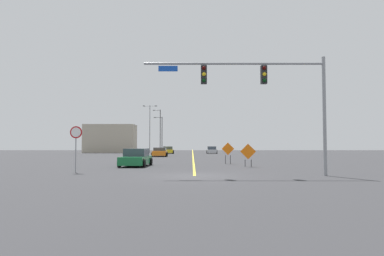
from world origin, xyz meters
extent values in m
plane|color=#2D2D30|center=(0.00, 0.00, 0.00)|extent=(163.42, 163.42, 0.00)
cube|color=yellow|center=(0.00, 45.39, 0.00)|extent=(0.16, 90.79, 0.01)
cylinder|color=gray|center=(7.39, 0.00, 3.39)|extent=(0.20, 0.20, 6.79)
cylinder|color=gray|center=(2.25, 0.00, 6.40)|extent=(10.29, 0.14, 0.14)
cube|color=black|center=(3.96, 0.00, 5.75)|extent=(0.34, 0.32, 1.05)
sphere|color=#3A0503|center=(3.96, -0.17, 6.10)|extent=(0.22, 0.22, 0.22)
sphere|color=yellow|center=(3.96, -0.17, 5.75)|extent=(0.22, 0.22, 0.22)
sphere|color=black|center=(3.96, -0.17, 5.40)|extent=(0.22, 0.22, 0.22)
cube|color=black|center=(0.53, 0.00, 5.75)|extent=(0.34, 0.32, 1.05)
sphere|color=#3A0503|center=(0.53, -0.17, 6.10)|extent=(0.22, 0.22, 0.22)
sphere|color=yellow|center=(0.53, -0.17, 5.75)|extent=(0.22, 0.22, 0.22)
sphere|color=black|center=(0.53, -0.17, 5.40)|extent=(0.22, 0.22, 0.22)
cube|color=#1447B7|center=(-1.52, 0.00, 6.11)|extent=(1.10, 0.03, 0.32)
cylinder|color=gray|center=(-7.45, 2.11, 1.08)|extent=(0.07, 0.07, 2.15)
cylinder|color=#B20F14|center=(-7.45, 2.11, 2.53)|extent=(0.76, 0.03, 0.76)
cylinder|color=white|center=(-7.45, 2.09, 2.53)|extent=(0.61, 0.01, 0.61)
cylinder|color=black|center=(-7.09, 59.81, 4.06)|extent=(0.16, 0.16, 8.12)
cylinder|color=black|center=(-7.94, 59.81, 7.97)|extent=(1.69, 0.08, 0.08)
cube|color=#262628|center=(-8.79, 59.81, 7.97)|extent=(0.44, 0.24, 0.14)
cylinder|color=black|center=(-7.70, 61.82, 4.99)|extent=(0.16, 0.16, 9.99)
cylinder|color=black|center=(-8.47, 61.82, 9.84)|extent=(1.54, 0.08, 0.08)
cube|color=#262628|center=(-9.24, 61.82, 9.84)|extent=(0.44, 0.24, 0.14)
cylinder|color=gray|center=(-8.74, 50.16, 4.86)|extent=(0.16, 0.16, 9.72)
cylinder|color=gray|center=(-9.35, 50.16, 9.57)|extent=(1.21, 0.08, 0.08)
cube|color=#262628|center=(-9.96, 50.16, 9.57)|extent=(0.44, 0.24, 0.14)
cylinder|color=gray|center=(-8.14, 50.16, 9.57)|extent=(1.21, 0.08, 0.08)
cube|color=#262628|center=(-7.53, 50.16, 9.57)|extent=(0.44, 0.24, 0.14)
cube|color=orange|center=(3.12, 11.74, 1.37)|extent=(1.14, 0.10, 1.14)
cylinder|color=black|center=(2.90, 11.73, 0.39)|extent=(0.05, 0.05, 0.77)
cylinder|color=black|center=(3.34, 11.76, 0.39)|extent=(0.05, 0.05, 0.77)
cube|color=orange|center=(4.28, 7.67, 1.20)|extent=(1.24, 0.13, 1.24)
cylinder|color=black|center=(4.05, 7.69, 0.28)|extent=(0.05, 0.05, 0.57)
cylinder|color=black|center=(4.52, 7.66, 0.28)|extent=(0.05, 0.05, 0.57)
cube|color=orange|center=(-4.82, 30.32, 0.49)|extent=(2.03, 4.31, 0.65)
cube|color=#333D47|center=(-4.82, 30.53, 1.05)|extent=(1.78, 2.05, 0.48)
cylinder|color=black|center=(-5.75, 28.80, 0.32)|extent=(0.23, 0.64, 0.64)
cylinder|color=black|center=(-3.82, 28.85, 0.32)|extent=(0.23, 0.64, 0.64)
cylinder|color=black|center=(-5.82, 31.79, 0.32)|extent=(0.23, 0.64, 0.64)
cylinder|color=black|center=(-3.89, 31.83, 0.32)|extent=(0.23, 0.64, 0.64)
cube|color=gold|center=(-4.69, 45.53, 0.46)|extent=(2.01, 4.44, 0.60)
cube|color=#333D47|center=(-4.70, 45.75, 1.05)|extent=(1.77, 2.19, 0.58)
cylinder|color=black|center=(-5.62, 43.97, 0.32)|extent=(0.23, 0.64, 0.64)
cylinder|color=black|center=(-3.70, 44.02, 0.32)|extent=(0.23, 0.64, 0.64)
cylinder|color=black|center=(-5.69, 47.05, 0.32)|extent=(0.23, 0.64, 0.64)
cylinder|color=black|center=(-3.77, 47.10, 0.32)|extent=(0.23, 0.64, 0.64)
cube|color=#196B38|center=(-4.70, 8.44, 0.48)|extent=(2.10, 4.58, 0.64)
cube|color=#333D47|center=(-4.69, 8.67, 1.11)|extent=(1.80, 2.38, 0.63)
cylinder|color=black|center=(-5.71, 6.92, 0.32)|extent=(0.25, 0.65, 0.64)
cylinder|color=black|center=(-3.84, 6.82, 0.32)|extent=(0.25, 0.65, 0.64)
cylinder|color=black|center=(-5.56, 10.06, 0.32)|extent=(0.25, 0.65, 0.64)
cylinder|color=black|center=(-3.68, 9.96, 0.32)|extent=(0.25, 0.65, 0.64)
cube|color=#B7BABF|center=(3.70, 47.00, 0.46)|extent=(2.03, 4.00, 0.59)
cube|color=#333D47|center=(3.69, 46.80, 1.05)|extent=(1.76, 2.26, 0.59)
cylinder|color=black|center=(4.68, 48.32, 0.32)|extent=(0.25, 0.65, 0.64)
cylinder|color=black|center=(2.85, 48.41, 0.32)|extent=(0.25, 0.65, 0.64)
cylinder|color=black|center=(4.55, 45.58, 0.32)|extent=(0.25, 0.65, 0.64)
cylinder|color=black|center=(2.71, 45.67, 0.32)|extent=(0.25, 0.65, 0.64)
cube|color=#B2A893|center=(-17.30, 52.53, 2.93)|extent=(10.33, 5.34, 5.87)
camera|label=1|loc=(-0.15, -19.41, 1.79)|focal=32.07mm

